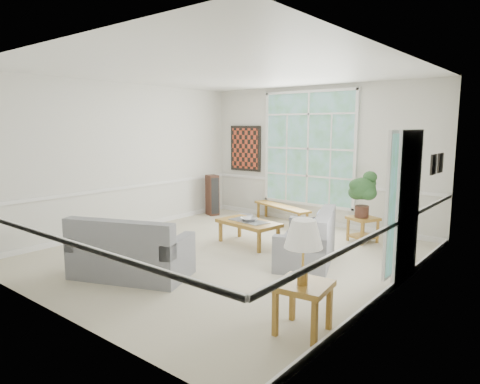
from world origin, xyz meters
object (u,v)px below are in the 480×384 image
loveseat_right (306,236)px  loveseat_front (131,246)px  end_table (363,229)px  side_table (303,308)px  coffee_table (249,233)px

loveseat_right → loveseat_front: 2.70m
end_table → side_table: bearing=-75.9°
coffee_table → loveseat_front: bearing=-88.8°
loveseat_front → end_table: loveseat_front is taller
coffee_table → end_table: size_ratio=2.46×
coffee_table → side_table: side_table is taller
coffee_table → end_table: (1.55, 1.48, 0.02)m
end_table → loveseat_front: bearing=-115.6°
coffee_table → end_table: bearing=51.7°
loveseat_front → side_table: (2.80, 0.05, -0.17)m
loveseat_right → coffee_table: bearing=149.1°
loveseat_right → end_table: bearing=60.5°
loveseat_front → end_table: (1.84, 3.85, -0.21)m
side_table → loveseat_right: bearing=119.3°
loveseat_right → end_table: loveseat_right is taller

